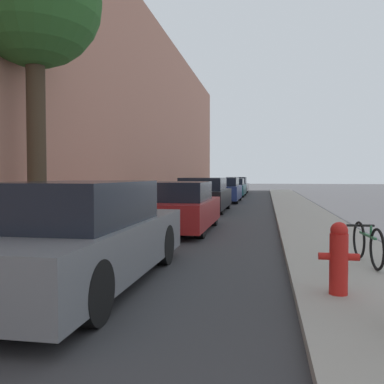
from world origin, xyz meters
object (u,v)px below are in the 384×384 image
(parked_car_grey, at_px, (84,236))
(parked_car_teal, at_px, (233,188))
(bicycle, at_px, (367,243))
(parked_car_black, at_px, (204,195))
(street_tree_near, at_px, (34,4))
(fire_hydrant, at_px, (339,257))
(parked_car_silver, at_px, (237,186))
(parked_car_navy, at_px, (223,190))
(parked_car_red, at_px, (176,207))

(parked_car_grey, bearing_deg, parked_car_teal, 89.81)
(bicycle, bearing_deg, parked_car_black, 107.63)
(street_tree_near, xyz_separation_m, fire_hydrant, (5.65, -3.15, -4.55))
(parked_car_silver, bearing_deg, parked_car_teal, -89.25)
(parked_car_grey, xyz_separation_m, parked_car_navy, (0.06, 18.12, -0.02))
(parked_car_navy, bearing_deg, parked_car_teal, 89.76)
(parked_car_red, distance_m, parked_car_navy, 12.42)
(parked_car_navy, relative_size, parked_car_silver, 1.12)
(parked_car_red, distance_m, fire_hydrant, 6.77)
(parked_car_teal, xyz_separation_m, fire_hydrant, (3.19, -24.65, -0.06))
(parked_car_grey, height_order, street_tree_near, street_tree_near)
(parked_car_black, bearing_deg, parked_car_red, -88.48)
(parked_car_navy, distance_m, bicycle, 17.01)
(street_tree_near, relative_size, bicycle, 4.28)
(parked_car_black, xyz_separation_m, parked_car_silver, (0.13, 17.64, -0.03))
(parked_car_teal, bearing_deg, bicycle, -80.27)
(fire_hydrant, height_order, bicycle, fire_hydrant)
(parked_car_red, height_order, bicycle, parked_car_red)
(parked_car_navy, height_order, bicycle, parked_car_navy)
(parked_car_silver, bearing_deg, bicycle, -81.89)
(parked_car_teal, xyz_separation_m, parked_car_silver, (-0.07, 5.11, 0.03))
(parked_car_red, distance_m, parked_car_silver, 23.80)
(parked_car_black, relative_size, parked_car_navy, 1.02)
(parked_car_navy, bearing_deg, parked_car_grey, -90.18)
(parked_car_red, xyz_separation_m, bicycle, (3.95, -4.13, -0.19))
(parked_car_navy, height_order, parked_car_silver, parked_car_navy)
(bicycle, bearing_deg, parked_car_silver, 93.97)
(parked_car_navy, relative_size, bicycle, 3.02)
(parked_car_black, bearing_deg, parked_car_navy, 88.44)
(parked_car_grey, bearing_deg, parked_car_red, 89.50)
(parked_car_black, distance_m, parked_car_navy, 6.26)
(bicycle, bearing_deg, street_tree_near, 164.08)
(street_tree_near, xyz_separation_m, bicycle, (6.38, -1.33, -4.67))
(parked_car_navy, xyz_separation_m, street_tree_near, (-2.44, -15.22, 4.45))
(parked_car_silver, distance_m, street_tree_near, 27.08)
(parked_car_grey, relative_size, street_tree_near, 0.73)
(parked_car_black, bearing_deg, bicycle, -68.23)
(parked_car_grey, xyz_separation_m, parked_car_silver, (0.02, 29.50, -0.03))
(parked_car_navy, xyz_separation_m, parked_car_silver, (-0.04, 11.38, -0.01))
(parked_car_silver, xyz_separation_m, fire_hydrant, (3.25, -29.75, -0.09))
(parked_car_black, bearing_deg, parked_car_grey, -89.45)
(street_tree_near, relative_size, fire_hydrant, 7.67)
(parked_car_silver, relative_size, fire_hydrant, 4.84)
(parked_car_red, height_order, fire_hydrant, parked_car_red)
(parked_car_silver, bearing_deg, street_tree_near, -95.15)
(parked_car_black, bearing_deg, parked_car_silver, 89.58)
(street_tree_near, distance_m, bicycle, 8.02)
(parked_car_black, distance_m, fire_hydrant, 12.58)
(parked_car_teal, bearing_deg, street_tree_near, -96.54)
(parked_car_red, distance_m, street_tree_near, 5.81)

